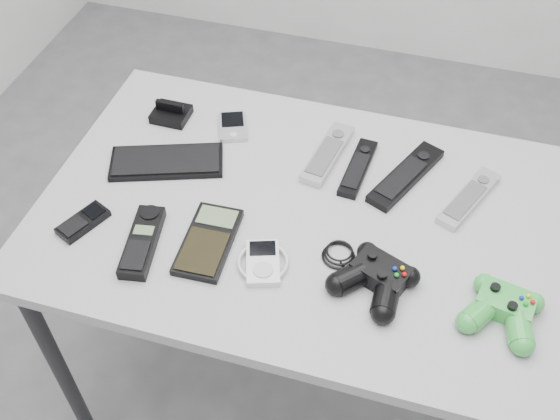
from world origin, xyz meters
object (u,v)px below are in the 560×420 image
(remote_silver_a, at_px, (328,153))
(remote_black_a, at_px, (358,167))
(mobile_phone, at_px, (83,222))
(cordless_handset, at_px, (142,242))
(pda_keyboard, at_px, (167,161))
(mp3_player, at_px, (263,262))
(pda, at_px, (233,126))
(desk, at_px, (307,233))
(controller_black, at_px, (377,277))
(controller_green, at_px, (504,308))
(remote_black_b, at_px, (406,175))
(calculator, at_px, (208,241))
(remote_silver_b, at_px, (469,198))

(remote_silver_a, height_order, remote_black_a, remote_silver_a)
(mobile_phone, xyz_separation_m, cordless_handset, (0.15, -0.02, 0.00))
(pda_keyboard, relative_size, mp3_player, 2.34)
(mobile_phone, bearing_deg, pda, 86.21)
(desk, xyz_separation_m, pda_keyboard, (-0.35, 0.06, 0.08))
(pda_keyboard, height_order, remote_silver_a, remote_silver_a)
(controller_black, bearing_deg, cordless_handset, -153.36)
(pda_keyboard, xyz_separation_m, controller_black, (0.53, -0.20, 0.02))
(desk, xyz_separation_m, controller_green, (0.42, -0.15, 0.09))
(controller_green, bearing_deg, remote_black_b, 137.61)
(pda_keyboard, distance_m, calculator, 0.27)
(remote_silver_a, xyz_separation_m, remote_black_a, (0.08, -0.03, -0.00))
(mobile_phone, relative_size, calculator, 0.58)
(remote_black_a, distance_m, controller_black, 0.32)
(calculator, relative_size, controller_black, 0.75)
(mp3_player, relative_size, controller_black, 0.43)
(calculator, bearing_deg, mobile_phone, -177.12)
(pda, relative_size, calculator, 0.53)
(pda, relative_size, remote_silver_a, 0.49)
(remote_black_a, bearing_deg, mobile_phone, -143.74)
(desk, xyz_separation_m, remote_black_b, (0.19, 0.16, 0.08))
(remote_silver_a, bearing_deg, mp3_player, -89.21)
(pda, bearing_deg, remote_black_b, -28.54)
(pda_keyboard, xyz_separation_m, remote_black_a, (0.43, 0.10, 0.00))
(pda, bearing_deg, mp3_player, -84.34)
(remote_silver_b, distance_m, controller_black, 0.32)
(pda, distance_m, controller_black, 0.56)
(pda_keyboard, relative_size, cordless_handset, 1.42)
(controller_black, relative_size, controller_green, 1.66)
(remote_silver_b, xyz_separation_m, controller_black, (-0.15, -0.28, 0.02))
(remote_black_b, relative_size, controller_black, 0.92)
(remote_silver_b, relative_size, mp3_player, 1.86)
(remote_silver_b, bearing_deg, remote_black_b, -168.14)
(remote_black_a, height_order, calculator, same)
(desk, relative_size, remote_silver_a, 5.50)
(pda, distance_m, mobile_phone, 0.44)
(pda, height_order, remote_silver_b, remote_silver_b)
(remote_silver_a, xyz_separation_m, mp3_player, (-0.05, -0.35, -0.00))
(remote_silver_b, bearing_deg, calculator, -127.58)
(calculator, bearing_deg, pda_keyboard, 129.48)
(remote_silver_a, height_order, controller_green, controller_green)
(desk, distance_m, controller_black, 0.25)
(controller_black, xyz_separation_m, controller_green, (0.24, -0.00, -0.00))
(pda, distance_m, remote_silver_a, 0.25)
(desk, height_order, pda, pda)
(remote_silver_a, bearing_deg, pda, -178.58)
(mp3_player, distance_m, controller_black, 0.23)
(desk, bearing_deg, cordless_handset, -148.43)
(mobile_phone, distance_m, controller_green, 0.87)
(desk, bearing_deg, remote_black_a, 63.86)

